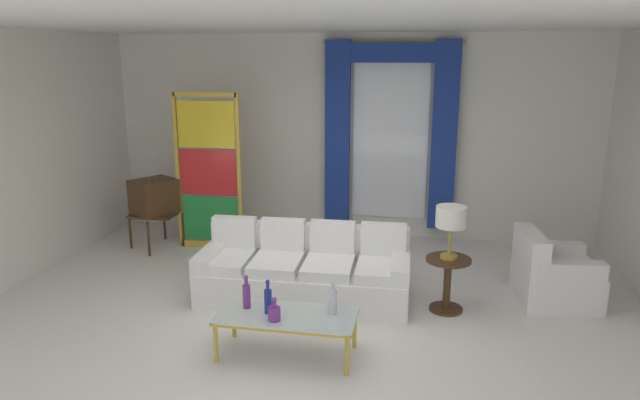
% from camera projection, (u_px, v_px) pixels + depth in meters
% --- Properties ---
extents(ground_plane, '(16.00, 16.00, 0.00)m').
position_uv_depth(ground_plane, '(308.00, 317.00, 6.11)').
color(ground_plane, white).
extents(wall_rear, '(8.00, 0.12, 3.00)m').
position_uv_depth(wall_rear, '(349.00, 136.00, 8.65)').
color(wall_rear, white).
rests_on(wall_rear, ground).
extents(wall_left, '(0.12, 7.00, 3.00)m').
position_uv_depth(wall_left, '(22.00, 156.00, 6.97)').
color(wall_left, white).
rests_on(wall_left, ground).
extents(ceiling_slab, '(8.00, 7.60, 0.04)m').
position_uv_depth(ceiling_slab, '(322.00, 23.00, 6.12)').
color(ceiling_slab, white).
extents(curtained_window, '(2.00, 0.17, 2.70)m').
position_uv_depth(curtained_window, '(390.00, 122.00, 8.32)').
color(curtained_window, white).
rests_on(curtained_window, ground).
extents(couch_white_long, '(2.36, 0.99, 0.86)m').
position_uv_depth(couch_white_long, '(305.00, 271.00, 6.55)').
color(couch_white_long, white).
rests_on(couch_white_long, ground).
extents(coffee_table, '(1.27, 0.57, 0.41)m').
position_uv_depth(coffee_table, '(287.00, 318.00, 5.25)').
color(coffee_table, silver).
rests_on(coffee_table, ground).
extents(bottle_blue_decanter, '(0.07, 0.07, 0.32)m').
position_uv_depth(bottle_blue_decanter, '(247.00, 295.00, 5.34)').
color(bottle_blue_decanter, '#753384').
rests_on(bottle_blue_decanter, coffee_table).
extents(bottle_crystal_tall, '(0.11, 0.11, 0.22)m').
position_uv_depth(bottle_crystal_tall, '(274.00, 312.00, 5.09)').
color(bottle_crystal_tall, '#753384').
rests_on(bottle_crystal_tall, coffee_table).
extents(bottle_amber_squat, '(0.07, 0.07, 0.33)m').
position_uv_depth(bottle_amber_squat, '(333.00, 300.00, 5.21)').
color(bottle_amber_squat, silver).
rests_on(bottle_amber_squat, coffee_table).
extents(bottle_ruby_flask, '(0.07, 0.07, 0.32)m').
position_uv_depth(bottle_ruby_flask, '(268.00, 300.00, 5.23)').
color(bottle_ruby_flask, navy).
rests_on(bottle_ruby_flask, coffee_table).
extents(vintage_tv, '(0.74, 0.77, 1.35)m').
position_uv_depth(vintage_tv, '(154.00, 198.00, 8.12)').
color(vintage_tv, '#472D19').
rests_on(vintage_tv, ground).
extents(armchair_white, '(0.90, 0.90, 0.80)m').
position_uv_depth(armchair_white, '(551.00, 277.00, 6.44)').
color(armchair_white, white).
rests_on(armchair_white, ground).
extents(stained_glass_divider, '(0.95, 0.05, 2.20)m').
position_uv_depth(stained_glass_divider, '(209.00, 176.00, 8.02)').
color(stained_glass_divider, gold).
rests_on(stained_glass_divider, ground).
extents(peacock_figurine, '(0.44, 0.60, 0.50)m').
position_uv_depth(peacock_figurine, '(236.00, 245.00, 7.70)').
color(peacock_figurine, beige).
rests_on(peacock_figurine, ground).
extents(round_side_table, '(0.48, 0.48, 0.59)m').
position_uv_depth(round_side_table, '(447.00, 279.00, 6.18)').
color(round_side_table, '#472D19').
rests_on(round_side_table, ground).
extents(table_lamp_brass, '(0.32, 0.32, 0.57)m').
position_uv_depth(table_lamp_brass, '(451.00, 219.00, 6.02)').
color(table_lamp_brass, '#B29338').
rests_on(table_lamp_brass, round_side_table).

